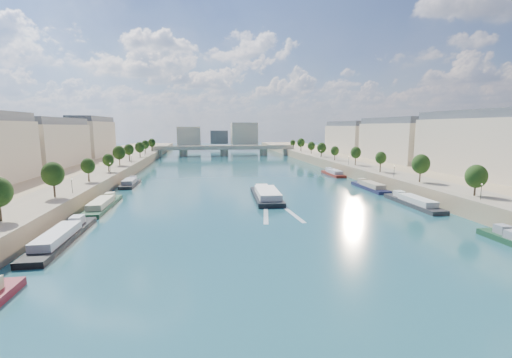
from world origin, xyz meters
name	(u,v)px	position (x,y,z in m)	size (l,w,h in m)	color
ground	(247,187)	(0.00, 100.00, 0.00)	(700.00, 700.00, 0.00)	#0D383C
quay_left	(46,186)	(-72.00, 100.00, 2.50)	(44.00, 520.00, 5.00)	#9E8460
quay_right	(417,177)	(72.00, 100.00, 2.50)	(44.00, 520.00, 5.00)	#9E8460
pave_left	(90,178)	(-57.00, 100.00, 5.05)	(14.00, 520.00, 0.10)	gray
pave_right	(384,171)	(57.00, 100.00, 5.05)	(14.00, 520.00, 0.10)	gray
trees_left	(97,162)	(-55.00, 102.00, 10.48)	(4.80, 268.80, 8.26)	#382B1E
trees_right	(369,156)	(55.00, 110.00, 10.48)	(4.80, 268.80, 8.26)	#382B1E
lamps_left	(94,174)	(-52.50, 90.00, 7.78)	(0.36, 200.36, 4.28)	black
lamps_right	(368,164)	(52.50, 105.00, 7.78)	(0.36, 200.36, 4.28)	black
buildings_left	(20,145)	(-85.00, 112.00, 16.45)	(16.00, 226.00, 23.20)	beige
buildings_right	(429,142)	(85.00, 112.00, 16.45)	(16.00, 226.00, 23.20)	beige
skyline	(223,135)	(3.19, 319.52, 14.66)	(79.00, 42.00, 22.00)	beige
bridge	(224,149)	(0.00, 244.53, 5.08)	(112.00, 12.00, 8.15)	#C1B79E
tour_barge	(266,195)	(3.78, 78.14, 1.08)	(9.66, 28.75, 3.85)	black
wake	(277,211)	(3.78, 61.56, 0.02)	(10.75, 26.02, 0.04)	silver
moored_barges_left	(59,239)	(-45.50, 41.93, 0.84)	(5.00, 152.37, 3.60)	#1B243B
moored_barges_right	(426,207)	(45.50, 56.10, 0.84)	(5.00, 158.32, 3.60)	black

